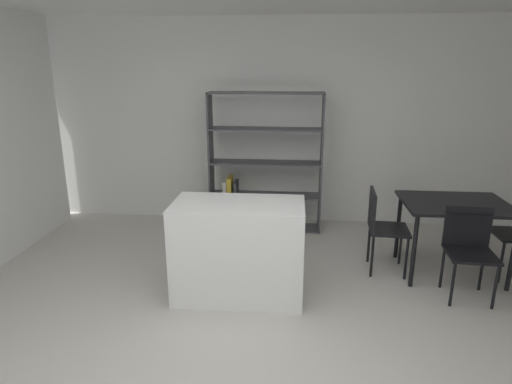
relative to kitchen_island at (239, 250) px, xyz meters
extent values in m
plane|color=beige|center=(0.16, -0.90, -0.46)|extent=(9.70, 9.70, 0.00)
cube|color=white|center=(0.16, 2.18, 0.90)|extent=(7.05, 0.06, 2.73)
cube|color=white|center=(0.00, 0.00, 0.00)|extent=(1.21, 0.63, 0.92)
cube|color=#4C4C51|center=(-0.59, 1.79, 0.44)|extent=(0.02, 0.32, 1.80)
cube|color=#4C4C51|center=(0.85, 1.79, 0.44)|extent=(0.02, 0.32, 1.80)
cube|color=#4C4C51|center=(0.13, 1.79, 1.33)|extent=(1.46, 0.32, 0.02)
cube|color=#4C4C51|center=(0.13, 1.79, -0.45)|extent=(1.46, 0.32, 0.02)
cube|color=#4C4C51|center=(0.13, 1.79, 0.00)|extent=(1.42, 0.32, 0.02)
cube|color=#4C4C51|center=(0.13, 1.79, 0.44)|extent=(1.42, 0.32, 0.02)
cube|color=#4C4C51|center=(0.13, 1.79, 0.88)|extent=(1.42, 0.32, 0.02)
cube|color=orange|center=(-0.48, 1.79, -0.35)|extent=(0.05, 0.26, 0.18)
cube|color=gold|center=(-0.42, 1.79, -0.35)|extent=(0.05, 0.26, 0.18)
cube|color=silver|center=(-0.40, 1.79, 0.10)|extent=(0.05, 0.26, 0.18)
cube|color=gold|center=(-0.34, 1.79, 0.12)|extent=(0.06, 0.26, 0.23)
cube|color=#38383D|center=(-0.27, 1.79, 0.09)|extent=(0.04, 0.26, 0.17)
cube|color=black|center=(2.15, 0.65, 0.31)|extent=(1.05, 0.81, 0.03)
cylinder|color=black|center=(1.69, 0.30, -0.08)|extent=(0.04, 0.04, 0.76)
cylinder|color=black|center=(1.69, 0.99, -0.08)|extent=(0.04, 0.04, 0.76)
cylinder|color=black|center=(2.61, 0.99, -0.08)|extent=(0.04, 0.04, 0.76)
cube|color=black|center=(1.51, 0.65, 0.01)|extent=(0.43, 0.45, 0.03)
cube|color=black|center=(1.32, 0.66, 0.22)|extent=(0.06, 0.42, 0.40)
cylinder|color=black|center=(1.67, 0.45, -0.23)|extent=(0.03, 0.03, 0.46)
cylinder|color=black|center=(1.69, 0.82, -0.23)|extent=(0.03, 0.03, 0.46)
cylinder|color=black|center=(1.33, 0.48, -0.23)|extent=(0.03, 0.03, 0.46)
cylinder|color=black|center=(1.35, 0.84, -0.23)|extent=(0.03, 0.03, 0.46)
cube|color=black|center=(2.15, 0.12, -0.02)|extent=(0.45, 0.43, 0.03)
cube|color=black|center=(2.16, 0.31, 0.19)|extent=(0.43, 0.05, 0.40)
cylinder|color=black|center=(1.96, -0.04, -0.25)|extent=(0.03, 0.03, 0.43)
cylinder|color=black|center=(2.32, -0.06, -0.25)|extent=(0.03, 0.03, 0.43)
cylinder|color=black|center=(1.98, 0.31, -0.25)|extent=(0.03, 0.03, 0.43)
cylinder|color=black|center=(2.34, 0.29, -0.25)|extent=(0.03, 0.03, 0.43)
cylinder|color=black|center=(2.60, 0.83, -0.24)|extent=(0.03, 0.03, 0.44)
cylinder|color=black|center=(2.60, 0.46, -0.24)|extent=(0.03, 0.03, 0.44)
camera|label=1|loc=(0.50, -3.74, 1.69)|focal=30.60mm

